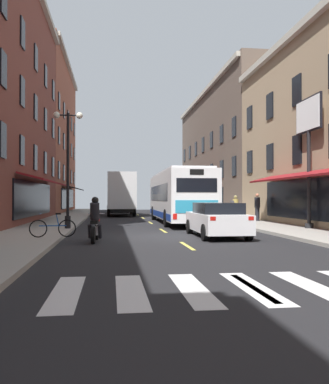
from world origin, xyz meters
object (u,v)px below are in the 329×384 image
Objects in this scene: sedan_near at (217,219)px; sedan_mid at (120,206)px; street_lamp_twin at (68,164)px; billboard_sign at (309,130)px; bicycle_near at (53,228)px; pedestrian_near at (235,208)px; motorcycle_rider at (95,223)px; box_truck at (121,194)px; pedestrian_mid at (257,207)px; transit_bus at (178,196)px.

sedan_mid reaches higher than sedan_near.
sedan_near is 0.83× the size of street_lamp_twin.
billboard_sign is 3.74× the size of bicycle_near.
pedestrian_near is at bearing 105.65° from billboard_sign.
motorcycle_rider is 1.21× the size of bicycle_near.
sedan_mid is 2.63× the size of bicycle_near.
box_truck is 21.98m from bicycle_near.
box_truck is 14.77m from pedestrian_mid.
transit_bus is at bearing -108.10° from pedestrian_near.
bicycle_near is at bearing -52.19° from pedestrian_near.
street_lamp_twin is (-2.97, -17.17, 1.29)m from box_truck.
billboard_sign is 3.09× the size of motorcycle_rider.
billboard_sign reaches higher than transit_bus.
street_lamp_twin reaches higher than pedestrian_mid.
motorcycle_rider is at bearing -18.69° from bicycle_near.
pedestrian_near is at bearing -12.40° from transit_bus.
box_truck is at bearing 106.46° from transit_bus.
transit_bus is at bearing -73.54° from box_truck.
box_truck is at bearing -156.15° from pedestrian_near.
box_truck is 1.73× the size of sedan_mid.
pedestrian_mid is (11.50, 9.63, 0.55)m from bicycle_near.
pedestrian_mid reaches higher than bicycle_near.
street_lamp_twin reaches higher than sedan_mid.
street_lamp_twin is at bearing -69.22° from pedestrian_near.
sedan_mid is 30.93m from motorcycle_rider.
billboard_sign is 1.13× the size of street_lamp_twin.
motorcycle_rider is (-10.18, -3.70, -4.22)m from billboard_sign.
sedan_mid is (-3.32, 20.09, -0.99)m from transit_bus.
billboard_sign is 11.88m from street_lamp_twin.
box_truck reaches higher than motorcycle_rider.
box_truck is 14.10m from pedestrian_near.
sedan_mid reaches higher than bicycle_near.
transit_bus is 8.69m from street_lamp_twin.
pedestrian_mid is (9.91, 10.17, 0.34)m from motorcycle_rider.
sedan_near is (-5.25, -2.39, -4.20)m from billboard_sign.
transit_bus is 20.38m from sedan_mid.
sedan_near is at bearing 6.74° from bicycle_near.
motorcycle_rider is (-1.47, -22.25, -1.27)m from box_truck.
billboard_sign reaches higher than sedan_near.
transit_bus is 6.92× the size of pedestrian_mid.
motorcycle_rider is at bearing -73.51° from street_lamp_twin.
motorcycle_rider is (-4.93, -1.31, -0.02)m from sedan_near.
transit_bus is 5.90× the size of motorcycle_rider.
billboard_sign is 20.71m from box_truck.
sedan_near is at bearing -30.45° from street_lamp_twin.
sedan_mid is at bearing 87.17° from motorcycle_rider.
box_truck is at bearing 80.19° from street_lamp_twin.
street_lamp_twin is (-1.50, 5.08, 2.56)m from motorcycle_rider.
sedan_mid is 2.18× the size of motorcycle_rider.
sedan_near is at bearing -89.54° from transit_bus.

